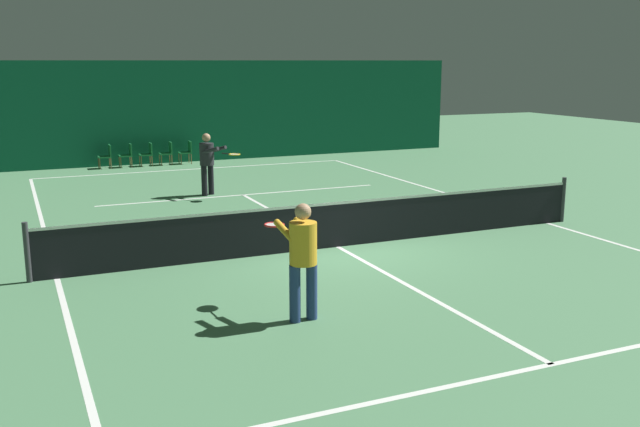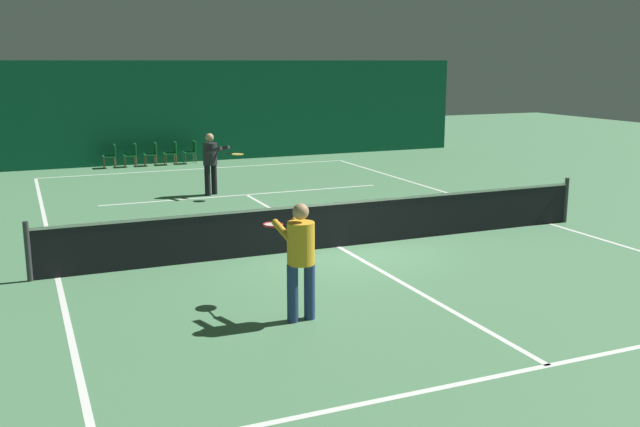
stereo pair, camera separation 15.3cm
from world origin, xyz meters
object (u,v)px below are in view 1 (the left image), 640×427
player_far (208,160)px  courtside_chair_3 (167,152)px  courtside_chair_1 (127,154)px  courtside_chair_2 (148,153)px  courtside_chair_0 (106,155)px  courtside_chair_4 (187,151)px  player_near (302,253)px  tennis_net (338,223)px

player_far → courtside_chair_3: size_ratio=2.11×
courtside_chair_1 → courtside_chair_2: 0.73m
player_far → courtside_chair_0: (-1.97, 6.60, -0.55)m
courtside_chair_4 → courtside_chair_3: bearing=-90.0°
courtside_chair_1 → courtside_chair_2: same height
courtside_chair_2 → courtside_chair_3: 0.73m
player_near → courtside_chair_1: bearing=-4.3°
courtside_chair_2 → courtside_chair_1: bearing=-90.0°
tennis_net → courtside_chair_1: 13.54m
player_near → courtside_chair_1: player_near is taller
courtside_chair_1 → courtside_chair_4: size_ratio=1.00×
player_far → courtside_chair_0: bearing=163.6°
courtside_chair_2 → courtside_chair_3: same height
player_far → player_near: bearing=-40.6°
courtside_chair_3 → courtside_chair_0: bearing=-90.0°
courtside_chair_3 → player_far: bearing=-1.9°
player_near → courtside_chair_0: size_ratio=2.11×
courtside_chair_0 → courtside_chair_2: same height
player_near → courtside_chair_1: (0.14, 16.99, -0.55)m
player_far → courtside_chair_0: 6.91m
tennis_net → courtside_chair_3: size_ratio=14.29×
courtside_chair_1 → courtside_chair_2: (0.73, 0.00, 0.00)m
tennis_net → player_far: bearing=97.6°
tennis_net → courtside_chair_0: (-2.88, 13.37, -0.03)m
player_far → courtside_chair_3: bearing=145.2°
courtside_chair_4 → courtside_chair_1: bearing=-90.0°
courtside_chair_0 → tennis_net: bearing=12.2°
courtside_chair_3 → courtside_chair_4: size_ratio=1.00×
player_far → courtside_chair_3: (0.21, 6.60, -0.55)m
player_far → courtside_chair_1: 6.74m
courtside_chair_2 → courtside_chair_3: size_ratio=1.00×
tennis_net → courtside_chair_4: tennis_net is taller
tennis_net → courtside_chair_4: size_ratio=14.29×
courtside_chair_0 → courtside_chair_4: bearing=90.0°
courtside_chair_3 → player_near: bearing=-5.4°
courtside_chair_3 → courtside_chair_4: (0.73, 0.00, 0.00)m
player_near → courtside_chair_0: (-0.59, 16.99, -0.55)m
tennis_net → player_near: (-2.29, -3.62, 0.52)m
courtside_chair_4 → player_near: bearing=-7.8°
player_far → courtside_chair_4: bearing=138.9°
courtside_chair_0 → courtside_chair_3: bearing=90.0°
courtside_chair_1 → courtside_chair_4: same height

